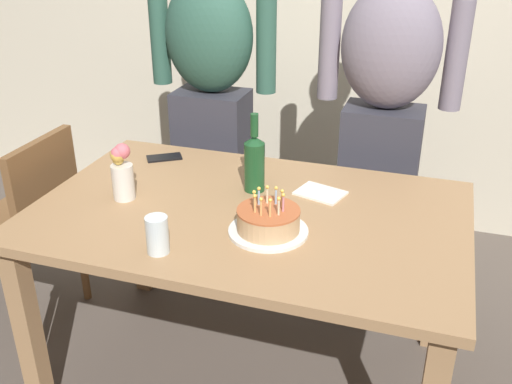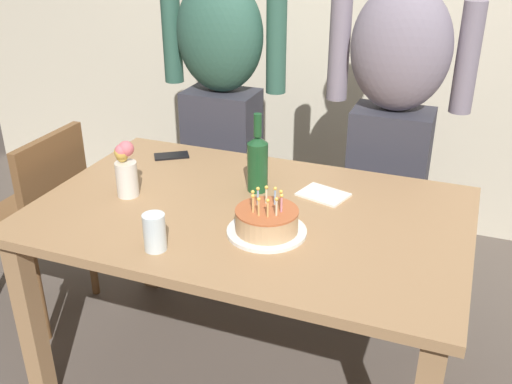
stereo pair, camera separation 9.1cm
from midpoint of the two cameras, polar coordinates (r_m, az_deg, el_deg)
name	(u,v)px [view 2 (the right image)]	position (r m, az deg, el deg)	size (l,w,h in m)	color
ground_plane	(250,372)	(2.48, 0.54, -17.09)	(10.00, 10.00, 0.00)	#564C44
dining_table	(250,234)	(2.09, 0.61, -4.09)	(1.50, 0.96, 0.74)	#A37A51
birthday_cake	(267,222)	(1.88, 2.44, -2.97)	(0.26, 0.26, 0.15)	white
water_glass_near	(155,232)	(1.81, -8.42, -3.91)	(0.07, 0.07, 0.12)	silver
wine_bottle	(258,162)	(2.14, 1.37, 2.96)	(0.08, 0.08, 0.30)	#194723
cell_phone	(172,156)	(2.51, -7.20, 3.51)	(0.14, 0.07, 0.01)	black
napkin_stack	(323,195)	(2.16, 7.76, -0.26)	(0.17, 0.13, 0.01)	white
flower_vase	(126,168)	(2.15, -11.41, 2.26)	(0.08, 0.08, 0.21)	silver
person_man_bearded	(221,101)	(2.80, -2.45, 8.88)	(0.61, 0.27, 1.66)	#33333D
person_woman_cardigan	(393,120)	(2.60, 14.18, 6.77)	(0.61, 0.27, 1.66)	#33333D
dining_chair	(40,212)	(2.66, -19.36, -1.84)	(0.42, 0.42, 0.87)	brown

